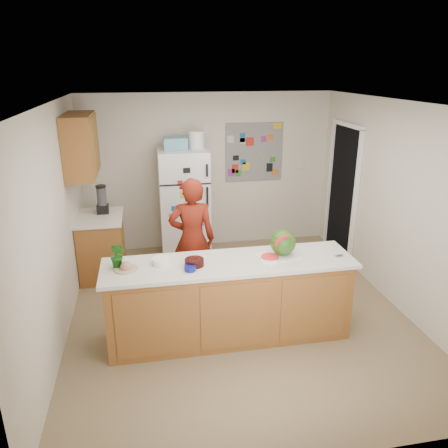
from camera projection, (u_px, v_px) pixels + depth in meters
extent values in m
cube|color=brown|center=(237.00, 312.00, 5.43)|extent=(4.00, 4.50, 0.02)
cube|color=beige|center=(209.00, 172.00, 7.09)|extent=(4.00, 0.02, 2.50)
cube|color=beige|center=(54.00, 227.00, 4.65)|extent=(0.02, 4.50, 2.50)
cube|color=beige|center=(398.00, 206.00, 5.35)|extent=(0.02, 4.50, 2.50)
cube|color=white|center=(240.00, 102.00, 4.57)|extent=(4.00, 4.50, 0.02)
cube|color=black|center=(343.00, 193.00, 6.76)|extent=(0.03, 0.85, 2.04)
cube|color=brown|center=(229.00, 301.00, 4.78)|extent=(2.60, 0.62, 0.88)
cube|color=silver|center=(230.00, 263.00, 4.62)|extent=(2.68, 0.70, 0.04)
cube|color=brown|center=(102.00, 247.00, 6.24)|extent=(0.60, 0.80, 0.86)
cube|color=silver|center=(99.00, 218.00, 6.08)|extent=(0.64, 0.84, 0.04)
cube|color=brown|center=(81.00, 145.00, 5.67)|extent=(0.35, 1.00, 0.80)
cube|color=silver|center=(184.00, 204.00, 6.80)|extent=(0.75, 0.70, 1.70)
cube|color=#5999B2|center=(175.00, 144.00, 6.46)|extent=(0.35, 0.28, 0.18)
cube|color=slate|center=(254.00, 152.00, 7.10)|extent=(0.95, 0.01, 0.95)
imported|color=maroon|center=(192.00, 240.00, 5.52)|extent=(0.61, 0.43, 1.60)
cylinder|color=black|center=(102.00, 200.00, 6.15)|extent=(0.13, 0.13, 0.38)
cube|color=white|center=(278.00, 256.00, 4.74)|extent=(0.50, 0.42, 0.01)
sphere|color=#1C5116|center=(283.00, 242.00, 4.72)|extent=(0.28, 0.28, 0.28)
cylinder|color=#C22449|center=(270.00, 257.00, 4.67)|extent=(0.18, 0.18, 0.02)
cylinder|color=black|center=(194.00, 262.00, 4.52)|extent=(0.24, 0.24, 0.07)
cylinder|color=silver|center=(161.00, 261.00, 4.56)|extent=(0.20, 0.20, 0.06)
cylinder|color=navy|center=(190.00, 268.00, 4.41)|extent=(0.15, 0.15, 0.05)
cylinder|color=beige|center=(126.00, 269.00, 4.43)|extent=(0.32, 0.32, 0.02)
cube|color=silver|center=(269.00, 260.00, 4.62)|extent=(0.18, 0.16, 0.02)
cube|color=gray|center=(339.00, 256.00, 4.74)|extent=(0.10, 0.06, 0.01)
imported|color=#0F4112|center=(118.00, 256.00, 4.42)|extent=(0.20, 0.19, 0.28)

